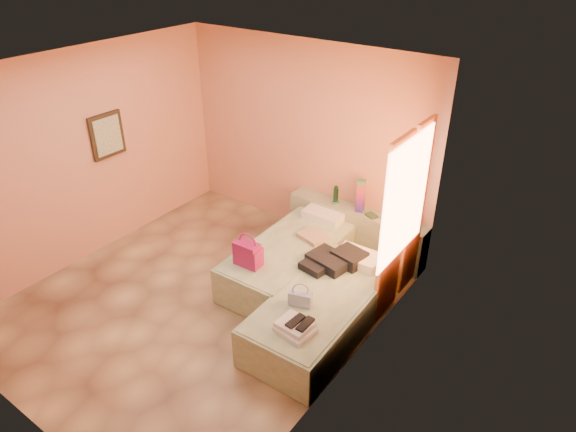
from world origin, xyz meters
name	(u,v)px	position (x,y,z in m)	size (l,w,h in m)	color
ground	(202,299)	(0.00, 0.00, 0.00)	(4.50, 4.50, 0.00)	tan
room_walls	(238,156)	(0.21, 0.57, 1.79)	(4.02, 4.51, 2.81)	tan
headboard_ledge	(355,230)	(0.98, 2.10, 0.33)	(2.05, 0.30, 0.65)	#99A587
bed_left	(290,260)	(0.60, 1.05, 0.25)	(0.90, 2.00, 0.50)	#B3C7A0
bed_right	(322,313)	(1.50, 0.40, 0.25)	(0.90, 2.00, 0.50)	#B3C7A0
water_bottle	(336,195)	(0.63, 2.09, 0.78)	(0.07, 0.07, 0.25)	#143820
rainbow_box	(361,196)	(1.02, 2.09, 0.88)	(0.10, 0.10, 0.46)	#9F1356
small_dish	(336,203)	(0.65, 2.07, 0.66)	(0.11, 0.11, 0.03)	#468057
green_book	(372,215)	(1.22, 2.05, 0.66)	(0.16, 0.12, 0.03)	#284A31
flower_vase	(411,221)	(1.78, 2.03, 0.78)	(0.20, 0.20, 0.26)	white
magenta_handbag	(248,254)	(0.46, 0.38, 0.66)	(0.33, 0.19, 0.31)	#9F1356
khaki_garment	(313,236)	(0.76, 1.33, 0.53)	(0.35, 0.28, 0.06)	tan
clothes_pile	(333,261)	(1.29, 0.94, 0.58)	(0.53, 0.53, 0.16)	black
blue_handbag	(300,299)	(1.39, 0.13, 0.58)	(0.25, 0.11, 0.16)	#466BA9
towel_stack	(295,328)	(1.59, -0.25, 0.55)	(0.35, 0.30, 0.10)	silver
sandal_pair	(300,323)	(1.62, -0.22, 0.61)	(0.17, 0.23, 0.02)	black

